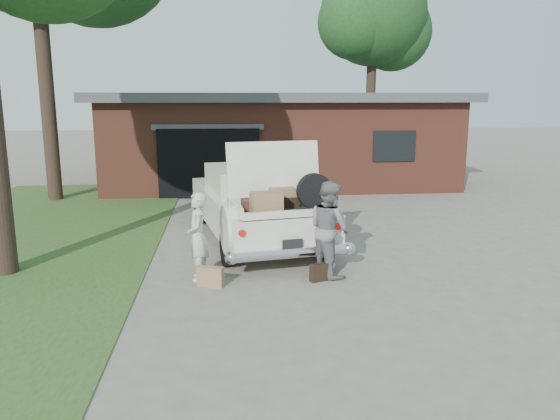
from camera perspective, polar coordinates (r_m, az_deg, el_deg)
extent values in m
plane|color=gray|center=(9.94, 0.36, -6.93)|extent=(90.00, 90.00, 0.00)
cube|color=#2D4C1E|center=(13.52, -25.04, -2.94)|extent=(6.00, 16.00, 0.02)
cube|color=brown|center=(21.02, -0.33, 7.19)|extent=(12.00, 7.00, 3.00)
cube|color=#4C4C51|center=(20.96, -0.34, 11.69)|extent=(12.80, 7.80, 0.30)
cube|color=black|center=(17.54, -7.41, 4.86)|extent=(3.20, 0.30, 2.20)
cube|color=#4C4C51|center=(17.37, -7.52, 8.60)|extent=(3.50, 0.12, 0.18)
cube|color=black|center=(18.27, 11.83, 6.56)|extent=(1.40, 0.08, 1.00)
cylinder|color=#38281E|center=(18.33, -23.24, 11.91)|extent=(0.44, 0.44, 7.05)
cylinder|color=#38281E|center=(26.14, 9.41, 10.70)|extent=(0.44, 0.44, 5.52)
sphere|color=#245021|center=(26.40, 9.73, 19.72)|extent=(4.77, 4.77, 4.77)
sphere|color=#245021|center=(27.05, 11.69, 17.77)|extent=(3.58, 3.58, 3.58)
sphere|color=#245021|center=(25.52, 7.89, 18.94)|extent=(3.34, 3.34, 3.34)
cube|color=silver|center=(12.37, -2.64, 0.11)|extent=(3.05, 5.78, 0.71)
cube|color=beige|center=(12.57, -3.03, 3.22)|extent=(2.18, 2.49, 0.57)
cube|color=black|center=(13.58, -4.04, 3.76)|extent=(1.69, 0.39, 0.48)
cube|color=black|center=(11.57, -1.83, 2.38)|extent=(1.69, 0.39, 0.48)
cylinder|color=black|center=(10.47, -5.36, -3.93)|extent=(0.37, 0.76, 0.73)
cylinder|color=black|center=(10.98, 4.62, -3.16)|extent=(0.37, 0.76, 0.73)
cylinder|color=black|center=(14.06, -8.28, 0.07)|extent=(0.37, 0.76, 0.73)
cylinder|color=black|center=(14.44, -0.66, 0.51)|extent=(0.37, 0.76, 0.73)
cylinder|color=silver|center=(9.80, 1.27, -4.51)|extent=(2.25, 0.60, 0.20)
cylinder|color=#A5140F|center=(9.54, -4.04, -2.39)|extent=(0.15, 0.13, 0.13)
cylinder|color=#A5140F|center=(10.06, 6.05, -1.67)|extent=(0.15, 0.13, 0.13)
cube|color=black|center=(9.74, 1.31, -3.61)|extent=(0.37, 0.09, 0.19)
cube|color=black|center=(10.31, 0.09, -0.09)|extent=(1.89, 1.50, 0.04)
cube|color=silver|center=(10.08, -4.72, 0.23)|extent=(0.28, 1.20, 0.20)
cube|color=silver|center=(10.57, 4.67, 0.77)|extent=(0.28, 1.20, 0.20)
cube|color=silver|center=(9.73, 1.09, -0.41)|extent=(1.74, 0.38, 0.13)
cube|color=silver|center=(10.66, -0.65, 3.81)|extent=(1.87, 0.62, 1.25)
cube|color=#47291E|center=(10.36, -2.28, 0.64)|extent=(0.67, 0.50, 0.20)
cube|color=#9E7950|center=(10.00, -1.44, 0.79)|extent=(0.62, 0.46, 0.39)
cube|color=black|center=(10.60, 0.01, 0.91)|extent=(0.72, 0.54, 0.20)
cube|color=#9B764F|center=(10.56, 0.24, 1.88)|extent=(0.54, 0.41, 0.17)
cylinder|color=black|center=(10.39, 3.60, 2.00)|extent=(0.70, 0.29, 0.67)
imported|color=beige|center=(9.69, -8.59, -2.74)|extent=(0.41, 0.59, 1.56)
imported|color=slate|center=(9.82, 5.18, -1.95)|extent=(0.94, 1.03, 1.73)
cube|color=#9B784F|center=(9.44, -7.28, -6.93)|extent=(0.48, 0.30, 0.35)
cube|color=black|center=(9.69, 4.29, -6.49)|extent=(0.42, 0.27, 0.31)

